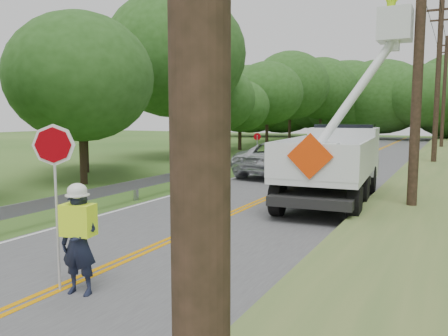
% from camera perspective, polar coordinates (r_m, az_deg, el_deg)
% --- Properties ---
extents(ground, '(140.00, 140.00, 0.00)m').
position_cam_1_polar(ground, '(9.02, -18.19, -13.48)').
color(ground, '#265218').
rests_on(ground, ground).
extents(road, '(7.20, 96.00, 0.03)m').
position_cam_1_polar(road, '(21.04, 10.00, -1.80)').
color(road, '#49494C').
rests_on(road, ground).
extents(guardrail, '(0.18, 48.00, 0.77)m').
position_cam_1_polar(guardrail, '(23.28, 1.21, 0.45)').
color(guardrail, gray).
rests_on(guardrail, ground).
extents(utility_poles, '(1.60, 43.30, 10.00)m').
position_cam_1_polar(utility_poles, '(23.05, 24.81, 11.53)').
color(utility_poles, black).
rests_on(utility_poles, ground).
extents(treeline_left, '(11.30, 55.82, 11.47)m').
position_cam_1_polar(treeline_left, '(40.09, 2.74, 10.72)').
color(treeline_left, '#332319').
rests_on(treeline_left, ground).
extents(treeline_horizon, '(57.43, 15.04, 11.56)m').
position_cam_1_polar(treeline_horizon, '(62.33, 23.42, 8.32)').
color(treeline_horizon, '#224A17').
rests_on(treeline_horizon, ground).
extents(flagger, '(1.11, 0.55, 2.89)m').
position_cam_1_polar(flagger, '(8.09, -17.94, -8.02)').
color(flagger, '#191E33').
rests_on(flagger, road).
extents(bucket_truck, '(4.05, 7.93, 7.44)m').
position_cam_1_polar(bucket_truck, '(17.19, 14.46, 1.77)').
color(bucket_truck, black).
rests_on(bucket_truck, road).
extents(suv_silver, '(3.75, 6.66, 1.76)m').
position_cam_1_polar(suv_silver, '(23.19, 7.74, 1.22)').
color(suv_silver, silver).
rests_on(suv_silver, road).
extents(suv_darkgrey, '(2.77, 5.75, 1.61)m').
position_cam_1_polar(suv_darkgrey, '(32.28, 12.82, 2.49)').
color(suv_darkgrey, '#393D41').
rests_on(suv_darkgrey, road).
extents(stop_sign_permanent, '(0.44, 0.12, 2.07)m').
position_cam_1_polar(stop_sign_permanent, '(26.34, 4.21, 2.85)').
color(stop_sign_permanent, gray).
rests_on(stop_sign_permanent, ground).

